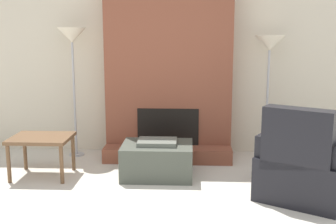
# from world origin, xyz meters

# --- Properties ---
(wall_back) EXTENTS (7.26, 0.06, 2.60)m
(wall_back) POSITION_xyz_m (0.00, 2.79, 1.30)
(wall_back) COLOR beige
(wall_back) RESTS_ON ground_plane
(fireplace) EXTENTS (1.67, 0.68, 2.60)m
(fireplace) POSITION_xyz_m (0.00, 2.55, 1.23)
(fireplace) COLOR brown
(fireplace) RESTS_ON ground_plane
(ottoman) EXTENTS (0.82, 0.62, 0.44)m
(ottoman) POSITION_xyz_m (-0.09, 1.66, 0.20)
(ottoman) COLOR #474C42
(ottoman) RESTS_ON ground_plane
(armchair) EXTENTS (1.18, 1.22, 0.97)m
(armchair) POSITION_xyz_m (1.46, 1.10, 0.30)
(armchair) COLOR black
(armchair) RESTS_ON ground_plane
(side_table) EXTENTS (0.68, 0.56, 0.48)m
(side_table) POSITION_xyz_m (-1.44, 1.60, 0.42)
(side_table) COLOR brown
(side_table) RESTS_ON ground_plane
(floor_lamp_left) EXTENTS (0.38, 0.38, 1.73)m
(floor_lamp_left) POSITION_xyz_m (-1.27, 2.47, 1.55)
(floor_lamp_left) COLOR #ADADB2
(floor_lamp_left) RESTS_ON ground_plane
(floor_lamp_right) EXTENTS (0.38, 0.38, 1.63)m
(floor_lamp_right) POSITION_xyz_m (1.31, 2.47, 1.46)
(floor_lamp_right) COLOR #ADADB2
(floor_lamp_right) RESTS_ON ground_plane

